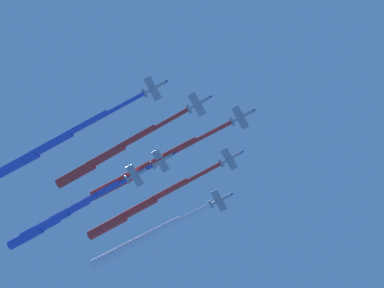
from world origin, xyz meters
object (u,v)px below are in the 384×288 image
(jet_port_inner, at_px, (137,209))
(jet_port_mid, at_px, (135,242))
(jet_starboard_inner, at_px, (105,156))
(jet_starboard_outer, at_px, (53,221))
(jet_starboard_mid, at_px, (50,145))
(jet_lead, at_px, (143,169))
(jet_port_outer, at_px, (70,211))

(jet_port_inner, xyz_separation_m, jet_port_mid, (-3.61, -12.33, -1.63))
(jet_starboard_inner, relative_size, jet_port_mid, 1.07)
(jet_port_mid, distance_m, jet_starboard_outer, 31.35)
(jet_starboard_inner, relative_size, jet_starboard_mid, 0.93)
(jet_starboard_mid, bearing_deg, jet_lead, 175.90)
(jet_lead, distance_m, jet_port_mid, 29.20)
(jet_lead, xyz_separation_m, jet_port_mid, (-6.60, -28.43, -1.03))
(jet_port_outer, bearing_deg, jet_port_inner, 160.55)
(jet_port_mid, bearing_deg, jet_lead, 76.93)
(jet_lead, xyz_separation_m, jet_port_inner, (-2.99, -16.10, 0.59))
(jet_port_inner, distance_m, jet_starboard_mid, 38.93)
(jet_port_outer, bearing_deg, jet_port_mid, -171.03)
(jet_lead, distance_m, jet_starboard_mid, 33.52)
(jet_port_inner, xyz_separation_m, jet_port_outer, (23.02, -8.13, -1.77))
(jet_lead, distance_m, jet_starboard_inner, 14.02)
(jet_starboard_inner, bearing_deg, jet_port_mid, -125.14)
(jet_lead, bearing_deg, jet_starboard_mid, -4.10)
(jet_lead, xyz_separation_m, jet_starboard_inner, (13.88, 0.66, -1.85))
(jet_port_inner, relative_size, jet_port_mid, 1.11)
(jet_port_mid, xyz_separation_m, jet_starboard_outer, (31.29, -1.50, -1.07))
(jet_lead, relative_size, jet_port_inner, 0.99)
(jet_starboard_inner, height_order, jet_port_mid, jet_port_mid)
(jet_port_mid, xyz_separation_m, jet_port_outer, (26.63, 4.20, -0.14))
(jet_port_inner, height_order, jet_starboard_mid, jet_port_inner)
(jet_starboard_inner, distance_m, jet_starboard_mid, 19.85)
(jet_lead, bearing_deg, jet_port_inner, -100.52)
(jet_lead, height_order, jet_port_outer, jet_lead)
(jet_starboard_inner, height_order, jet_starboard_mid, jet_starboard_mid)
(jet_starboard_mid, bearing_deg, jet_port_inner, -159.39)
(jet_port_inner, height_order, jet_port_mid, jet_port_inner)
(jet_port_inner, xyz_separation_m, jet_starboard_mid, (36.42, 13.70, -0.99))
(jet_starboard_mid, bearing_deg, jet_starboard_inner, 171.12)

